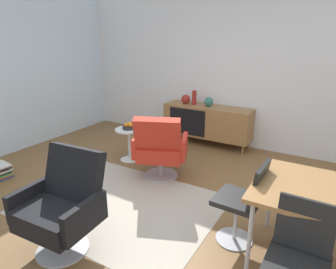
% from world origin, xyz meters
% --- Properties ---
extents(ground_plane, '(8.32, 8.32, 0.00)m').
position_xyz_m(ground_plane, '(0.00, 0.00, 0.00)').
color(ground_plane, brown).
extents(wall_back, '(6.80, 0.12, 2.80)m').
position_xyz_m(wall_back, '(0.00, 2.60, 1.40)').
color(wall_back, white).
rests_on(wall_back, ground_plane).
extents(sideboard, '(1.60, 0.45, 0.72)m').
position_xyz_m(sideboard, '(-0.42, 2.30, 0.44)').
color(sideboard, olive).
rests_on(sideboard, ground_plane).
extents(vase_cobalt, '(0.17, 0.17, 0.17)m').
position_xyz_m(vase_cobalt, '(-0.87, 2.30, 0.80)').
color(vase_cobalt, maroon).
rests_on(vase_cobalt, sideboard).
extents(vase_sculptural_dark, '(0.15, 0.15, 0.17)m').
position_xyz_m(vase_sculptural_dark, '(-0.41, 2.30, 0.81)').
color(vase_sculptural_dark, '#337266').
rests_on(vase_sculptural_dark, sideboard).
extents(vase_ceramic_small, '(0.08, 0.08, 0.26)m').
position_xyz_m(vase_ceramic_small, '(-0.70, 2.30, 0.85)').
color(vase_ceramic_small, maroon).
rests_on(vase_ceramic_small, sideboard).
extents(dining_chair_front_left, '(0.41, 0.43, 0.86)m').
position_xyz_m(dining_chair_front_left, '(1.50, -0.62, 0.47)').
color(dining_chair_front_left, black).
rests_on(dining_chair_front_left, ground_plane).
extents(dining_chair_near_window, '(0.44, 0.42, 0.86)m').
position_xyz_m(dining_chair_near_window, '(0.96, -0.07, 0.47)').
color(dining_chair_near_window, black).
rests_on(dining_chair_near_window, ground_plane).
extents(lounge_chair_red, '(0.86, 0.83, 0.95)m').
position_xyz_m(lounge_chair_red, '(-0.44, 0.70, 0.47)').
color(lounge_chair_red, red).
rests_on(lounge_chair_red, ground_plane).
extents(armchair_black_shell, '(0.75, 0.69, 0.95)m').
position_xyz_m(armchair_black_shell, '(-0.44, -0.96, 0.47)').
color(armchair_black_shell, black).
rests_on(armchair_black_shell, ground_plane).
extents(side_table_round, '(0.44, 0.44, 0.52)m').
position_xyz_m(side_table_round, '(-1.21, 1.00, 0.32)').
color(side_table_round, white).
rests_on(side_table_round, ground_plane).
extents(fruit_bowl, '(0.20, 0.20, 0.11)m').
position_xyz_m(fruit_bowl, '(-1.21, 1.00, 0.56)').
color(fruit_bowl, '#262628').
rests_on(fruit_bowl, side_table_round).
extents(area_rug, '(2.20, 1.70, 0.01)m').
position_xyz_m(area_rug, '(-0.45, -0.13, 0.00)').
color(area_rug, '#B7AD99').
rests_on(area_rug, ground_plane).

